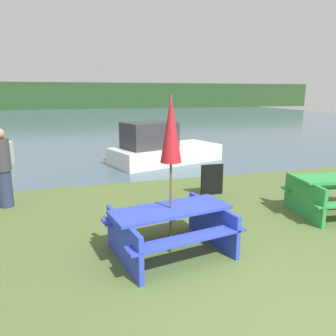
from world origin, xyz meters
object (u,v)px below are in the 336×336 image
(picnic_table_blue, at_px, (171,225))
(boat, at_px, (161,148))
(signboard, at_px, (212,180))
(person, at_px, (3,168))
(umbrella_crimson, at_px, (171,131))

(picnic_table_blue, xyz_separation_m, boat, (1.60, 6.52, 0.08))
(picnic_table_blue, height_order, signboard, signboard)
(picnic_table_blue, bearing_deg, person, 133.33)
(umbrella_crimson, relative_size, signboard, 3.22)
(picnic_table_blue, height_order, umbrella_crimson, umbrella_crimson)
(picnic_table_blue, bearing_deg, signboard, 54.75)
(umbrella_crimson, bearing_deg, boat, 76.22)
(umbrella_crimson, height_order, signboard, umbrella_crimson)
(umbrella_crimson, height_order, boat, umbrella_crimson)
(boat, bearing_deg, person, -160.49)
(umbrella_crimson, height_order, person, umbrella_crimson)
(boat, height_order, person, person)
(person, xyz_separation_m, signboard, (4.68, -0.43, -0.49))
(umbrella_crimson, bearing_deg, person, 133.33)
(person, height_order, signboard, person)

